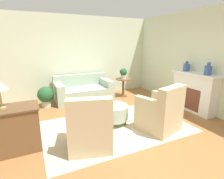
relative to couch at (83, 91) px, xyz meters
The scene contains 15 objects.
ground_plane 2.33m from the couch, 87.40° to the right, with size 16.00×16.00×0.00m, color #996638.
wall_back 1.25m from the couch, 79.82° to the left, with size 9.66×0.12×2.80m.
wall_right 3.78m from the couch, 39.60° to the right, with size 0.12×9.25×2.80m.
rug 2.33m from the couch, 87.40° to the right, with size 3.27×2.06×0.01m.
couch is the anchor object (origin of this frame).
armchair_left 2.95m from the couch, 103.97° to the right, with size 0.94×0.95×1.04m.
armchair_right 3.01m from the couch, 72.15° to the right, with size 0.94×0.95×1.04m.
ottoman_table 2.12m from the couch, 86.79° to the right, with size 0.70×0.70×0.45m.
side_table 1.44m from the couch, 10.86° to the right, with size 0.55×0.55×0.65m.
fireplace 3.46m from the couch, 42.52° to the right, with size 0.44×1.35×1.10m.
dresser 3.11m from the couch, 131.75° to the right, with size 1.13×0.58×0.82m.
vase_mantel_near 3.34m from the couch, 38.20° to the right, with size 0.19×0.19×0.28m.
vase_mantel_far 3.80m from the couch, 46.62° to the right, with size 0.18×0.18×0.32m.
potted_plant_on_side_table 1.53m from the couch, 10.86° to the right, with size 0.26×0.26×0.37m.
potted_plant_floor 1.26m from the couch, 169.77° to the right, with size 0.48×0.48×0.63m.
Camera 1 is at (-1.67, -3.32, 1.92)m, focal length 28.00 mm.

